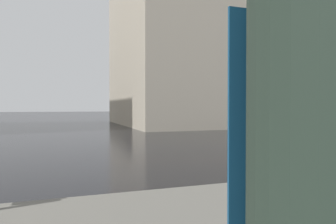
% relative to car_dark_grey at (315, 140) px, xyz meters
% --- Properties ---
extents(haussmann_block_corner, '(17.24, 20.11, 21.65)m').
position_rel_car_dark_grey_xyz_m(haussmann_block_corner, '(22.12, -7.83, 9.84)').
color(haussmann_block_corner, beige).
rests_on(haussmann_block_corner, ground_plane).
extents(car_dark_grey, '(1.85, 4.10, 1.41)m').
position_rel_car_dark_grey_xyz_m(car_dark_grey, '(0.00, 0.00, 0.00)').
color(car_dark_grey, '#4C4C51').
rests_on(car_dark_grey, ground_plane).
extents(car_white, '(1.85, 4.10, 1.41)m').
position_rel_car_dark_grey_xyz_m(car_white, '(6.50, -3.49, 0.00)').
color(car_white, silver).
rests_on(car_white, ground_plane).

